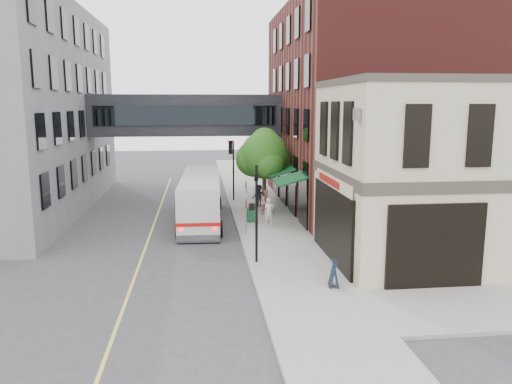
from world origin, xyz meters
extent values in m
plane|color=#38383A|center=(0.00, 0.00, 0.00)|extent=(120.00, 120.00, 0.00)
cube|color=gray|center=(2.00, 14.00, 0.07)|extent=(4.00, 60.00, 0.15)
cube|color=#B8A38D|center=(9.00, 2.00, 4.08)|extent=(10.00, 8.00, 8.15)
cube|color=#38332B|center=(9.00, 2.00, 4.15)|extent=(10.12, 8.12, 0.50)
cube|color=#38332B|center=(9.00, 2.00, 8.30)|extent=(10.12, 8.12, 0.30)
cube|color=black|center=(3.94, 2.00, 1.85)|extent=(0.14, 6.40, 3.40)
cube|color=black|center=(3.90, 2.00, 1.85)|extent=(0.04, 5.90, 3.00)
cube|color=maroon|center=(3.88, 2.60, 3.80)|extent=(0.03, 3.60, 0.32)
cube|color=#521C19|center=(10.00, 15.00, 7.00)|extent=(12.00, 18.00, 14.00)
cube|color=#0E3E24|center=(3.14, 13.75, 3.00)|extent=(1.80, 13.00, 0.40)
cube|color=black|center=(-3.00, 18.00, 6.50)|extent=(14.00, 3.00, 3.00)
cube|color=black|center=(-3.00, 16.45, 6.50)|extent=(13.00, 0.08, 1.40)
cube|color=black|center=(-3.00, 19.55, 6.50)|extent=(13.00, 0.08, 1.40)
cylinder|color=black|center=(0.40, 2.00, 2.40)|extent=(0.12, 0.12, 4.50)
cube|color=black|center=(0.18, 2.00, 2.75)|extent=(0.25, 0.22, 0.30)
imported|color=black|center=(0.40, 2.00, 4.25)|extent=(0.20, 0.16, 1.00)
cylinder|color=black|center=(0.40, 17.00, 2.40)|extent=(0.12, 0.12, 4.50)
cube|color=black|center=(0.18, 17.00, 2.75)|extent=(0.25, 0.22, 0.30)
cube|color=black|center=(0.18, 17.00, 4.15)|extent=(0.28, 0.28, 1.00)
sphere|color=#FF0C05|center=(0.02, 17.00, 4.50)|extent=(0.18, 0.18, 0.18)
cylinder|color=gray|center=(0.40, 7.00, 1.65)|extent=(0.08, 0.08, 3.00)
cube|color=white|center=(0.38, 7.00, 2.35)|extent=(0.03, 0.75, 0.22)
cube|color=#0C591E|center=(0.38, 7.00, 2.90)|extent=(0.03, 0.70, 0.18)
cube|color=#B20C0C|center=(0.38, 7.00, 1.85)|extent=(0.03, 0.30, 0.40)
cylinder|color=#382619|center=(2.20, 13.00, 1.55)|extent=(0.28, 0.28, 2.80)
sphere|color=#205516|center=(2.20, 13.00, 3.95)|extent=(3.20, 3.20, 3.20)
sphere|color=#205516|center=(3.00, 13.50, 3.55)|extent=(2.20, 2.20, 2.20)
sphere|color=#205516|center=(1.50, 13.30, 3.65)|extent=(2.40, 2.40, 2.40)
sphere|color=#205516|center=(2.30, 13.60, 4.75)|extent=(2.00, 2.00, 2.00)
cube|color=#D8CC4C|center=(-5.00, 10.00, 0.01)|extent=(0.12, 40.00, 0.01)
cube|color=silver|center=(-2.08, 11.02, 1.53)|extent=(2.70, 10.75, 2.69)
cube|color=black|center=(-2.08, 11.02, 1.99)|extent=(2.75, 10.56, 0.97)
cube|color=#B20C0C|center=(-2.08, 11.02, 1.07)|extent=(2.76, 10.77, 0.20)
cylinder|color=black|center=(-3.38, 7.17, 0.46)|extent=(0.31, 0.94, 0.93)
cylinder|color=black|center=(-1.06, 7.08, 0.46)|extent=(0.31, 0.94, 0.93)
cylinder|color=black|center=(-3.11, 14.58, 0.46)|extent=(0.31, 0.94, 0.93)
cylinder|color=black|center=(-0.79, 14.50, 0.46)|extent=(0.31, 0.94, 0.93)
imported|color=white|center=(1.96, 8.97, 0.97)|extent=(0.60, 0.40, 1.64)
imported|color=pink|center=(2.20, 11.81, 0.97)|extent=(0.97, 0.87, 1.63)
imported|color=black|center=(2.01, 14.41, 0.93)|extent=(1.16, 1.05, 1.56)
cube|color=#125129|center=(0.94, 9.81, 0.61)|extent=(0.51, 0.47, 0.91)
cube|color=black|center=(3.10, -1.50, 0.68)|extent=(0.49, 0.66, 1.07)
camera|label=1|loc=(-2.15, -19.98, 7.36)|focal=35.00mm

